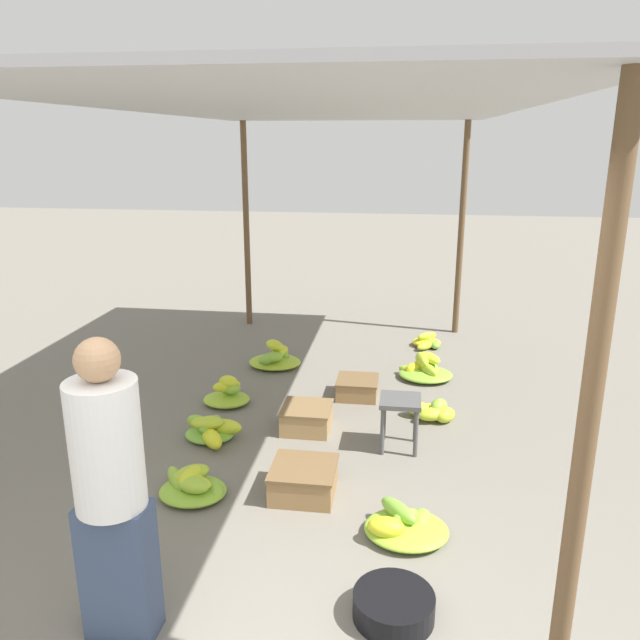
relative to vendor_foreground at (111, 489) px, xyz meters
The scene contains 18 objects.
canopy_post_front_right 2.18m from the vendor_foreground, ahead, with size 0.08×0.08×2.75m, color brown.
canopy_post_back_left 5.77m from the vendor_foreground, 97.74° to the left, with size 0.08×0.08×2.75m, color brown.
canopy_post_back_right 6.08m from the vendor_foreground, 69.86° to the left, with size 0.08×0.08×2.75m, color brown.
canopy_tarp 3.34m from the vendor_foreground, 76.14° to the left, with size 3.26×6.46×0.04m, color #B2B2B7.
vendor_foreground is the anchor object (origin of this frame).
stool 2.71m from the vendor_foreground, 58.33° to the left, with size 0.34×0.34×0.45m.
basin_black 1.64m from the vendor_foreground, 12.01° to the left, with size 0.45×0.45×0.14m.
banana_pile_left_0 1.51m from the vendor_foreground, 93.34° to the left, with size 0.56×0.44×0.22m.
banana_pile_left_1 2.31m from the vendor_foreground, 95.74° to the left, with size 0.55×0.53×0.23m.
banana_pile_left_2 4.12m from the vendor_foreground, 90.68° to the left, with size 0.60×0.64×0.31m.
banana_pile_left_3 3.07m from the vendor_foreground, 95.81° to the left, with size 0.46×0.49×0.29m.
banana_pile_right_0 1.96m from the vendor_foreground, 35.70° to the left, with size 0.56×0.49×0.19m.
banana_pile_right_1 5.34m from the vendor_foreground, 71.13° to the left, with size 0.36×0.45×0.18m.
banana_pile_right_2 3.45m from the vendor_foreground, 59.41° to the left, with size 0.51×0.42×0.19m.
banana_pile_right_3 4.33m from the vendor_foreground, 67.32° to the left, with size 0.62×0.54×0.26m.
crate_near 2.67m from the vendor_foreground, 77.14° to the left, with size 0.44×0.44×0.22m.
crate_mid 1.78m from the vendor_foreground, 63.60° to the left, with size 0.47×0.47×0.23m.
crate_far 3.53m from the vendor_foreground, 73.83° to the left, with size 0.42×0.42×0.19m.
Camera 1 is at (0.75, -1.89, 2.53)m, focal length 35.00 mm.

